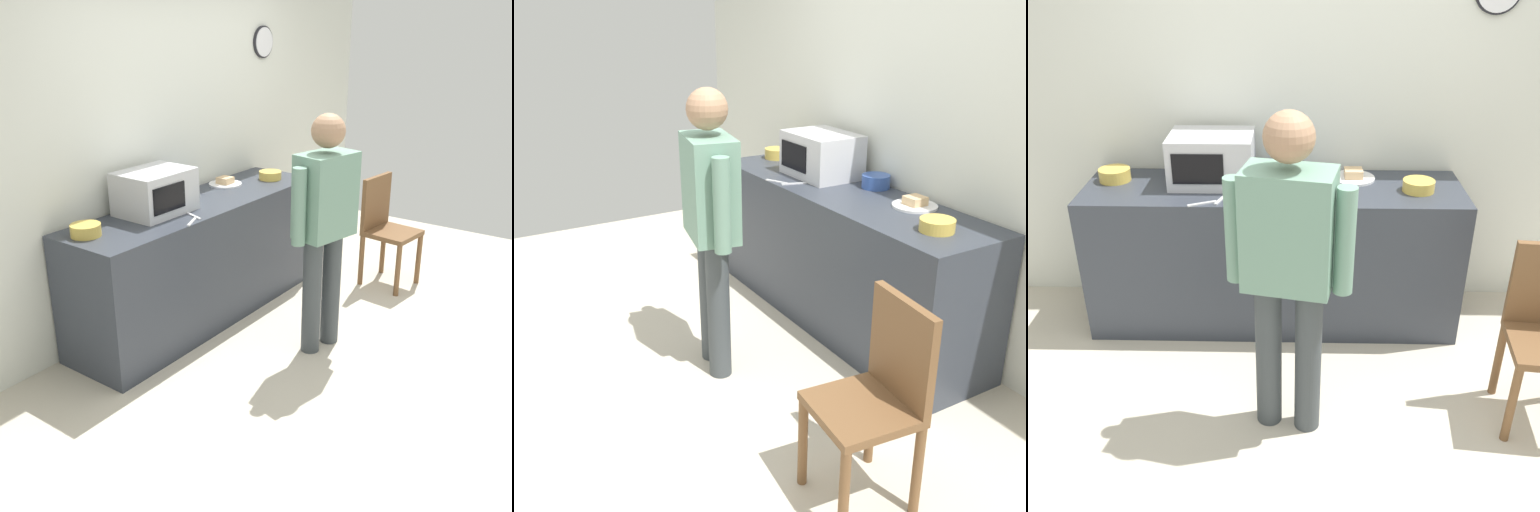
# 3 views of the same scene
# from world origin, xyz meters

# --- Properties ---
(ground_plane) EXTENTS (6.00, 6.00, 0.00)m
(ground_plane) POSITION_xyz_m (0.00, 0.00, 0.00)
(ground_plane) COLOR beige
(back_wall) EXTENTS (5.40, 0.13, 2.60)m
(back_wall) POSITION_xyz_m (0.00, 1.60, 1.30)
(back_wall) COLOR silver
(back_wall) RESTS_ON ground_plane
(kitchen_counter) EXTENTS (2.29, 0.62, 0.92)m
(kitchen_counter) POSITION_xyz_m (-0.20, 1.22, 0.46)
(kitchen_counter) COLOR #333842
(kitchen_counter) RESTS_ON ground_plane
(microwave) EXTENTS (0.50, 0.39, 0.30)m
(microwave) POSITION_xyz_m (-0.57, 1.30, 1.07)
(microwave) COLOR silver
(microwave) RESTS_ON kitchen_counter
(sandwich_plate) EXTENTS (0.27, 0.27, 0.07)m
(sandwich_plate) POSITION_xyz_m (0.29, 1.37, 0.94)
(sandwich_plate) COLOR white
(sandwich_plate) RESTS_ON kitchen_counter
(salad_bowl) EXTENTS (0.18, 0.18, 0.09)m
(salad_bowl) POSITION_xyz_m (-0.15, 1.43, 0.96)
(salad_bowl) COLOR #33519E
(salad_bowl) RESTS_ON kitchen_counter
(cereal_bowl) EXTENTS (0.19, 0.19, 0.08)m
(cereal_bowl) POSITION_xyz_m (-1.18, 1.31, 0.96)
(cereal_bowl) COLOR gold
(cereal_bowl) RESTS_ON kitchen_counter
(mixing_bowl) EXTENTS (0.19, 0.19, 0.07)m
(mixing_bowl) POSITION_xyz_m (0.66, 1.18, 0.95)
(mixing_bowl) COLOR gold
(mixing_bowl) RESTS_ON kitchen_counter
(fork_utensil) EXTENTS (0.16, 0.09, 0.01)m
(fork_utensil) POSITION_xyz_m (-0.59, 0.95, 0.92)
(fork_utensil) COLOR silver
(fork_utensil) RESTS_ON kitchen_counter
(spoon_utensil) EXTENTS (0.07, 0.17, 0.01)m
(spoon_utensil) POSITION_xyz_m (-0.49, 1.02, 0.92)
(spoon_utensil) COLOR silver
(spoon_utensil) RESTS_ON kitchen_counter
(person_standing) EXTENTS (0.58, 0.32, 1.64)m
(person_standing) POSITION_xyz_m (-0.09, 0.22, 0.96)
(person_standing) COLOR #3A4144
(person_standing) RESTS_ON ground_plane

